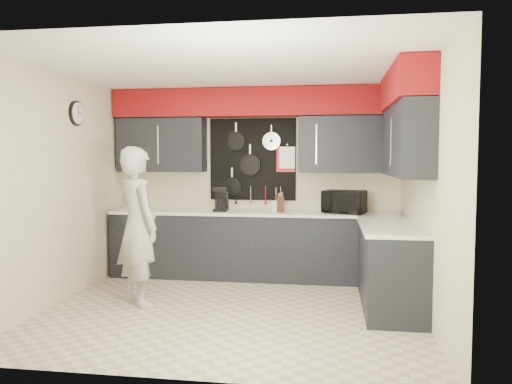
% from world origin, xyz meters
% --- Properties ---
extents(ground, '(4.00, 4.00, 0.00)m').
position_xyz_m(ground, '(0.00, 0.00, 0.00)').
color(ground, beige).
rests_on(ground, ground).
extents(back_wall_assembly, '(4.00, 0.36, 2.60)m').
position_xyz_m(back_wall_assembly, '(0.01, 1.60, 2.01)').
color(back_wall_assembly, beige).
rests_on(back_wall_assembly, ground).
extents(right_wall_assembly, '(0.36, 3.50, 2.60)m').
position_xyz_m(right_wall_assembly, '(1.85, 0.26, 1.94)').
color(right_wall_assembly, beige).
rests_on(right_wall_assembly, ground).
extents(left_wall_assembly, '(0.05, 3.50, 2.60)m').
position_xyz_m(left_wall_assembly, '(-1.99, 0.02, 1.33)').
color(left_wall_assembly, beige).
rests_on(left_wall_assembly, ground).
extents(base_cabinets, '(3.95, 2.20, 0.92)m').
position_xyz_m(base_cabinets, '(0.49, 1.13, 0.46)').
color(base_cabinets, black).
rests_on(base_cabinets, ground).
extents(microwave, '(0.62, 0.50, 0.30)m').
position_xyz_m(microwave, '(1.22, 1.43, 1.07)').
color(microwave, black).
rests_on(microwave, base_cabinets).
extents(knife_block, '(0.11, 0.11, 0.21)m').
position_xyz_m(knife_block, '(0.38, 1.40, 1.02)').
color(knife_block, '#371B11').
rests_on(knife_block, base_cabinets).
extents(utensil_crock, '(0.12, 0.12, 0.15)m').
position_xyz_m(utensil_crock, '(0.31, 1.44, 0.99)').
color(utensil_crock, white).
rests_on(utensil_crock, base_cabinets).
extents(coffee_maker, '(0.20, 0.24, 0.34)m').
position_xyz_m(coffee_maker, '(-0.44, 1.42, 1.09)').
color(coffee_maker, black).
rests_on(coffee_maker, base_cabinets).
extents(person, '(0.77, 0.75, 1.77)m').
position_xyz_m(person, '(-1.09, 0.04, 0.89)').
color(person, '#B6B6B4').
rests_on(person, ground).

